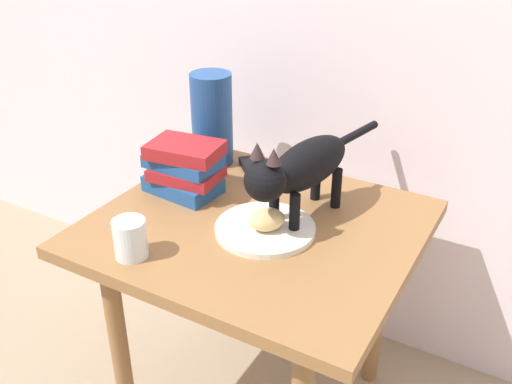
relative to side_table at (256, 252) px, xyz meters
name	(u,v)px	position (x,y,z in m)	size (l,w,h in m)	color
side_table	(256,252)	(0.00, 0.00, 0.00)	(0.72, 0.65, 0.58)	olive
plate	(265,229)	(0.04, -0.02, 0.09)	(0.23, 0.23, 0.01)	silver
bread_roll	(267,220)	(0.05, -0.03, 0.12)	(0.08, 0.06, 0.05)	#E0BC7A
cat	(301,168)	(0.08, 0.06, 0.22)	(0.15, 0.47, 0.23)	black
book_stack	(184,168)	(-0.23, 0.04, 0.15)	(0.20, 0.14, 0.13)	#1E4C8C
green_vase	(212,119)	(-0.27, 0.23, 0.21)	(0.11, 0.11, 0.25)	navy
candle_jar	(130,240)	(-0.16, -0.24, 0.12)	(0.07, 0.07, 0.08)	silver
tv_remote	(253,171)	(-0.13, 0.21, 0.09)	(0.15, 0.04, 0.02)	black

